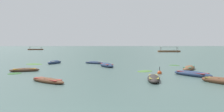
{
  "coord_description": "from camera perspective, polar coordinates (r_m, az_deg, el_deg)",
  "views": [
    {
      "loc": [
        2.26,
        -6.35,
        2.97
      ],
      "look_at": [
        -0.82,
        52.42,
        0.13
      ],
      "focal_mm": 35.08,
      "sensor_mm": 36.0,
      "label": 1
    }
  ],
  "objects": [
    {
      "name": "rowboat_2",
      "position": [
        19.23,
        26.56,
        -5.85
      ],
      "size": [
        2.83,
        3.31,
        0.6
      ],
      "color": "brown",
      "rests_on": "ground"
    },
    {
      "name": "weed_patch_4",
      "position": [
        36.65,
        -19.61,
        -2.04
      ],
      "size": [
        3.89,
        3.68,
        0.14
      ],
      "primitive_type": "ellipsoid",
      "rotation": [
        0.0,
        0.0,
        2.49
      ],
      "color": "#477033",
      "rests_on": "ground"
    },
    {
      "name": "mooring_buoy",
      "position": [
        23.42,
        12.3,
        -4.33
      ],
      "size": [
        0.46,
        0.46,
        0.9
      ],
      "color": "#DB4C1E",
      "rests_on": "ground"
    },
    {
      "name": "ferry_1",
      "position": [
        101.45,
        14.59,
        1.25
      ],
      "size": [
        9.68,
        3.4,
        2.54
      ],
      "color": "brown",
      "rests_on": "ground"
    },
    {
      "name": "ground_plane",
      "position": [
        1506.36,
        2.92,
        2.65
      ],
      "size": [
        6000.0,
        6000.0,
        0.0
      ],
      "primitive_type": "plane",
      "color": "#425B56"
    },
    {
      "name": "weed_patch_3",
      "position": [
        25.41,
        8.55,
        -3.97
      ],
      "size": [
        2.52,
        2.71,
        0.14
      ],
      "primitive_type": "ellipsoid",
      "rotation": [
        0.0,
        0.0,
        2.55
      ],
      "color": "#477033",
      "rests_on": "ground"
    },
    {
      "name": "rowboat_1",
      "position": [
        22.85,
        20.19,
        -4.4
      ],
      "size": [
        3.58,
        4.22,
        0.59
      ],
      "color": "navy",
      "rests_on": "ground"
    },
    {
      "name": "rowboat_8",
      "position": [
        18.83,
        10.78,
        -5.79
      ],
      "size": [
        1.38,
        3.86,
        0.58
      ],
      "color": "#2D2826",
      "rests_on": "ground"
    },
    {
      "name": "rowboat_3",
      "position": [
        30.48,
        -1.4,
        -2.42
      ],
      "size": [
        2.79,
        4.07,
        0.69
      ],
      "color": "navy",
      "rests_on": "ground"
    },
    {
      "name": "rowboat_5",
      "position": [
        18.47,
        -16.39,
        -6.15
      ],
      "size": [
        3.73,
        2.97,
        0.45
      ],
      "color": "brown",
      "rests_on": "ground"
    },
    {
      "name": "mountain_3",
      "position": [
        2385.78,
        23.0,
        7.58
      ],
      "size": [
        1612.26,
        1612.26,
        424.9
      ],
      "primitive_type": "cone",
      "color": "#56665B",
      "rests_on": "ground"
    },
    {
      "name": "ferry_0",
      "position": [
        151.69,
        -19.29,
        1.66
      ],
      "size": [
        9.96,
        5.35,
        2.54
      ],
      "color": "brown",
      "rests_on": "ground"
    },
    {
      "name": "weed_patch_2",
      "position": [
        25.3,
        -24.02,
        -4.21
      ],
      "size": [
        1.37,
        1.79,
        0.14
      ],
      "primitive_type": "ellipsoid",
      "rotation": [
        0.0,
        0.0,
        1.52
      ],
      "color": "#2D5628",
      "rests_on": "ground"
    },
    {
      "name": "rowboat_9",
      "position": [
        35.71,
        -4.59,
        -1.75
      ],
      "size": [
        3.76,
        2.76,
        0.52
      ],
      "color": "navy",
      "rests_on": "ground"
    },
    {
      "name": "rowboat_0",
      "position": [
        36.92,
        -14.73,
        -1.61
      ],
      "size": [
        2.05,
        3.64,
        0.67
      ],
      "color": "navy",
      "rests_on": "ground"
    },
    {
      "name": "rowboat_4",
      "position": [
        26.94,
        -21.81,
        -3.42
      ],
      "size": [
        3.41,
        2.26,
        0.51
      ],
      "color": "#4C3323",
      "rests_on": "ground"
    },
    {
      "name": "rowboat_6",
      "position": [
        28.43,
        19.44,
        -2.99
      ],
      "size": [
        2.96,
        4.34,
        0.62
      ],
      "color": "brown",
      "rests_on": "ground"
    },
    {
      "name": "weed_patch_0",
      "position": [
        33.81,
        15.94,
        -2.38
      ],
      "size": [
        2.09,
        2.01,
        0.14
      ],
      "primitive_type": "ellipsoid",
      "rotation": [
        0.0,
        0.0,
        2.54
      ],
      "color": "#38662D",
      "rests_on": "ground"
    },
    {
      "name": "mountain_1",
      "position": [
        2620.2,
        -26.42,
        5.12
      ],
      "size": [
        1081.2,
        1081.2,
        247.38
      ],
      "primitive_type": "cone",
      "color": "slate",
      "rests_on": "ground"
    },
    {
      "name": "mountain_2",
      "position": [
        2470.34,
        -2.58,
        9.43
      ],
      "size": [
        1759.73,
        1759.73,
        579.91
      ],
      "primitive_type": "cone",
      "color": "#4C5B56",
      "rests_on": "ground"
    }
  ]
}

